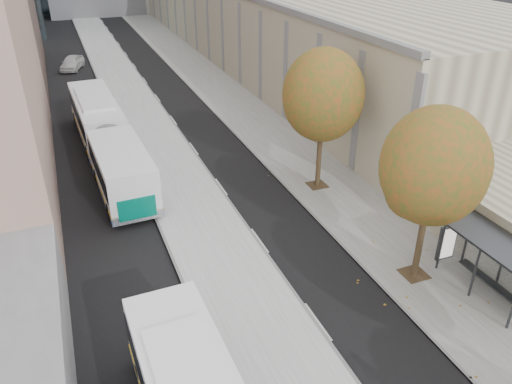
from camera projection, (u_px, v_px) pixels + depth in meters
bus_platform at (147, 127)px, 37.29m from camera, size 4.25×150.00×0.15m
sidewalk at (247, 115)px, 39.90m from camera, size 4.75×150.00×0.08m
building_tan at (250, 6)px, 65.41m from camera, size 18.00×92.00×8.00m
bus_shelter at (498, 249)px, 19.72m from camera, size 1.90×4.40×2.53m
tree_c at (434, 167)px, 19.25m from camera, size 4.20×4.20×7.28m
tree_d at (323, 95)px, 26.51m from camera, size 4.40×4.40×7.60m
bus_far at (106, 137)px, 31.53m from camera, size 3.32×17.87×2.96m
distant_car at (72, 63)px, 51.92m from camera, size 3.01×4.55×1.44m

